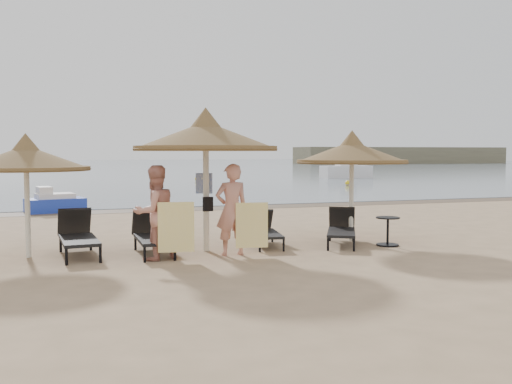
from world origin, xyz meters
TOP-DOWN VIEW (x-y plane):
  - ground at (0.00, 0.00)m, footprint 160.00×160.00m
  - sea at (0.00, 80.00)m, footprint 200.00×140.00m
  - wet_sand_strip at (0.00, 9.40)m, footprint 200.00×1.60m
  - palapa_left at (-3.97, 0.81)m, footprint 2.49×2.49m
  - palapa_center at (-0.44, 0.43)m, footprint 3.05×3.05m
  - palapa_right at (3.17, 0.81)m, footprint 2.63×2.63m
  - lounger_far_left at (-3.03, 0.84)m, footprint 0.83×2.08m
  - lounger_near_left at (-1.56, 0.59)m, footprint 0.66×1.94m
  - lounger_near_right at (0.99, 0.80)m, footprint 0.82×1.77m
  - lounger_far_right at (2.71, 0.38)m, footprint 1.35×1.87m
  - side_table at (3.58, -0.17)m, footprint 0.53×0.53m
  - person_left at (-1.61, -0.22)m, footprint 1.15×0.96m
  - person_right at (-0.06, -0.23)m, footprint 1.01×0.68m
  - towel_left at (-1.26, -0.57)m, footprint 0.68×0.13m
  - towel_right at (0.29, -0.48)m, footprint 0.65×0.12m
  - bag_patterned at (-0.44, 0.61)m, footprint 0.36×0.24m
  - bag_dark at (-0.44, 0.27)m, footprint 0.22×0.09m
  - pedal_boat at (-3.69, 9.78)m, footprint 2.14×1.55m
  - buoy_mid at (5.47, 28.42)m, footprint 0.38×0.38m
  - buoy_right at (13.20, 20.38)m, footprint 0.36×0.36m

SIDE VIEW (x-z plane):
  - ground at x=0.00m, z-range 0.00..0.00m
  - wet_sand_strip at x=0.00m, z-range 0.00..0.01m
  - sea at x=0.00m, z-range 0.00..0.03m
  - buoy_right at x=13.20m, z-range 0.00..0.36m
  - buoy_mid at x=5.47m, z-range 0.00..0.38m
  - side_table at x=3.58m, z-range -0.02..0.62m
  - pedal_boat at x=-3.69m, z-range -0.12..0.78m
  - lounger_near_right at x=0.99m, z-range -0.04..0.72m
  - lounger_far_right at x=2.71m, z-range -0.04..0.77m
  - lounger_near_left at x=-1.56m, z-range -0.04..0.82m
  - lounger_far_left at x=-3.03m, z-range -0.05..0.86m
  - towel_right at x=0.29m, z-range 0.17..1.09m
  - towel_left at x=-1.26m, z-range 0.18..1.15m
  - bag_dark at x=-0.44m, z-range 0.86..1.16m
  - person_left at x=-1.61m, z-range 0.00..2.13m
  - person_right at x=-0.06m, z-range 0.00..2.16m
  - bag_patterned at x=-0.44m, z-range 1.21..1.65m
  - palapa_left at x=-3.97m, z-range 0.73..3.20m
  - palapa_right at x=3.17m, z-range 0.77..3.38m
  - palapa_center at x=-0.44m, z-range 0.90..3.92m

